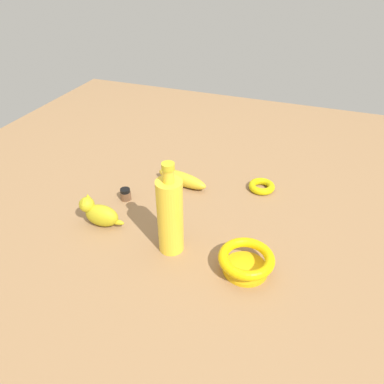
% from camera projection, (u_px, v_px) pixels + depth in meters
% --- Properties ---
extents(ground, '(2.00, 2.00, 0.00)m').
position_uv_depth(ground, '(192.00, 208.00, 1.13)').
color(ground, '#936D47').
extents(banana, '(0.19, 0.09, 0.05)m').
position_uv_depth(banana, '(182.00, 179.00, 1.23)').
color(banana, gold).
rests_on(banana, ground).
extents(bangle, '(0.09, 0.09, 0.02)m').
position_uv_depth(bangle, '(262.00, 186.00, 1.21)').
color(bangle, '#C9B90B').
rests_on(bangle, ground).
extents(bottle_tall, '(0.07, 0.07, 0.26)m').
position_uv_depth(bottle_tall, '(170.00, 215.00, 0.92)').
color(bottle_tall, yellow).
rests_on(bottle_tall, ground).
extents(bowl, '(0.14, 0.14, 0.05)m').
position_uv_depth(bowl, '(246.00, 260.00, 0.90)').
color(bowl, gold).
rests_on(bowl, ground).
extents(nail_polish_jar, '(0.03, 0.03, 0.04)m').
position_uv_depth(nail_polish_jar, '(126.00, 194.00, 1.16)').
color(nail_polish_jar, brown).
rests_on(nail_polish_jar, ground).
extents(cat_figurine, '(0.13, 0.06, 0.09)m').
position_uv_depth(cat_figurine, '(99.00, 213.00, 1.04)').
color(cat_figurine, gold).
rests_on(cat_figurine, ground).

